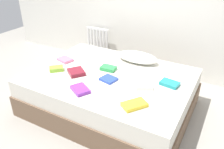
% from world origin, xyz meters
% --- Properties ---
extents(ground_plane, '(8.00, 8.00, 0.00)m').
position_xyz_m(ground_plane, '(0.00, 0.00, 0.00)').
color(ground_plane, '#9E998E').
extents(bed, '(2.00, 1.50, 0.50)m').
position_xyz_m(bed, '(0.00, 0.00, 0.25)').
color(bed, brown).
rests_on(bed, ground).
extents(radiator, '(0.44, 0.04, 0.53)m').
position_xyz_m(radiator, '(-0.94, 1.20, 0.38)').
color(radiator, white).
rests_on(radiator, ground).
extents(pillow, '(0.58, 0.29, 0.13)m').
position_xyz_m(pillow, '(0.14, 0.52, 0.57)').
color(pillow, white).
rests_on(pillow, bed).
extents(textbook_pink, '(0.23, 0.20, 0.04)m').
position_xyz_m(textbook_pink, '(-0.75, 0.05, 0.52)').
color(textbook_pink, pink).
rests_on(textbook_pink, bed).
extents(textbook_yellow, '(0.26, 0.28, 0.04)m').
position_xyz_m(textbook_yellow, '(0.54, -0.46, 0.52)').
color(textbook_yellow, yellow).
rests_on(textbook_yellow, bed).
extents(textbook_blue, '(0.21, 0.19, 0.03)m').
position_xyz_m(textbook_blue, '(0.05, -0.13, 0.51)').
color(textbook_blue, '#2847B7').
rests_on(textbook_blue, bed).
extents(textbook_white, '(0.24, 0.22, 0.04)m').
position_xyz_m(textbook_white, '(0.48, -0.08, 0.52)').
color(textbook_white, white).
rests_on(textbook_white, bed).
extents(textbook_maroon, '(0.27, 0.27, 0.05)m').
position_xyz_m(textbook_maroon, '(-0.38, -0.18, 0.52)').
color(textbook_maroon, maroon).
rests_on(textbook_maroon, bed).
extents(textbook_green, '(0.20, 0.14, 0.05)m').
position_xyz_m(textbook_green, '(-0.09, 0.11, 0.52)').
color(textbook_green, green).
rests_on(textbook_green, bed).
extents(textbook_purple, '(0.27, 0.24, 0.04)m').
position_xyz_m(textbook_purple, '(-0.10, -0.49, 0.52)').
color(textbook_purple, purple).
rests_on(textbook_purple, bed).
extents(textbook_teal, '(0.22, 0.17, 0.04)m').
position_xyz_m(textbook_teal, '(0.72, 0.12, 0.52)').
color(textbook_teal, teal).
rests_on(textbook_teal, bed).
extents(textbook_lime, '(0.21, 0.21, 0.05)m').
position_xyz_m(textbook_lime, '(-0.66, -0.23, 0.52)').
color(textbook_lime, '#8CC638').
rests_on(textbook_lime, bed).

